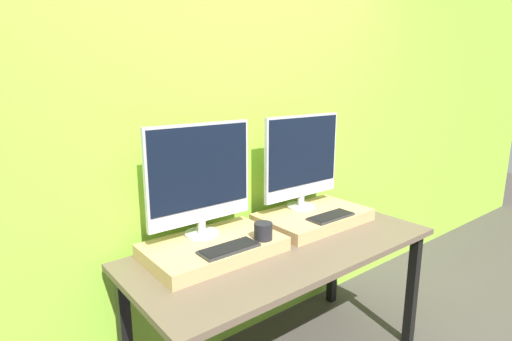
{
  "coord_description": "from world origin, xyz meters",
  "views": [
    {
      "loc": [
        -1.27,
        -1.0,
        1.52
      ],
      "look_at": [
        0.0,
        0.59,
        1.05
      ],
      "focal_mm": 28.0,
      "sensor_mm": 36.0,
      "label": 1
    }
  ],
  "objects_px": {
    "keyboard_left": "(229,248)",
    "mug": "(263,231)",
    "monitor_left": "(200,177)",
    "keyboard_right": "(331,216)",
    "monitor_right": "(302,159)"
  },
  "relations": [
    {
      "from": "monitor_right",
      "to": "keyboard_right",
      "type": "height_order",
      "value": "monitor_right"
    },
    {
      "from": "mug",
      "to": "keyboard_left",
      "type": "bearing_deg",
      "value": 180.0
    },
    {
      "from": "keyboard_left",
      "to": "mug",
      "type": "bearing_deg",
      "value": 0.0
    },
    {
      "from": "monitor_right",
      "to": "monitor_left",
      "type": "bearing_deg",
      "value": 180.0
    },
    {
      "from": "keyboard_left",
      "to": "keyboard_right",
      "type": "xyz_separation_m",
      "value": [
        0.67,
        0.0,
        0.0
      ]
    },
    {
      "from": "mug",
      "to": "monitor_right",
      "type": "xyz_separation_m",
      "value": [
        0.48,
        0.23,
        0.25
      ]
    },
    {
      "from": "keyboard_left",
      "to": "keyboard_right",
      "type": "relative_size",
      "value": 1.0
    },
    {
      "from": "mug",
      "to": "keyboard_right",
      "type": "height_order",
      "value": "mug"
    },
    {
      "from": "keyboard_left",
      "to": "mug",
      "type": "relative_size",
      "value": 3.14
    },
    {
      "from": "monitor_left",
      "to": "monitor_right",
      "type": "bearing_deg",
      "value": 0.0
    },
    {
      "from": "keyboard_left",
      "to": "keyboard_right",
      "type": "bearing_deg",
      "value": 0.0
    },
    {
      "from": "monitor_left",
      "to": "mug",
      "type": "distance_m",
      "value": 0.39
    },
    {
      "from": "mug",
      "to": "keyboard_right",
      "type": "relative_size",
      "value": 0.32
    },
    {
      "from": "keyboard_left",
      "to": "monitor_right",
      "type": "xyz_separation_m",
      "value": [
        0.67,
        0.23,
        0.28
      ]
    },
    {
      "from": "monitor_left",
      "to": "monitor_right",
      "type": "height_order",
      "value": "same"
    }
  ]
}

